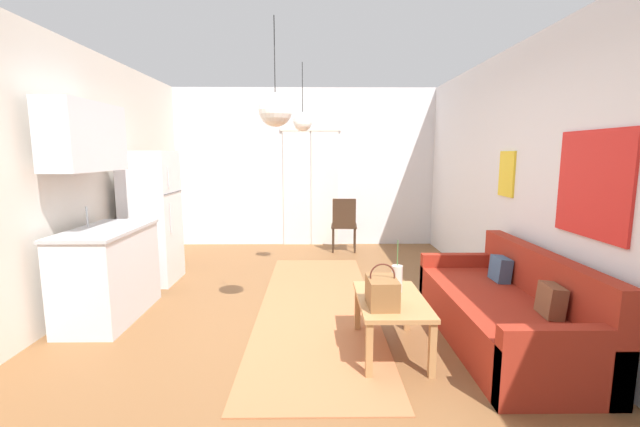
{
  "coord_description": "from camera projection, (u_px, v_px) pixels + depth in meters",
  "views": [
    {
      "loc": [
        0.18,
        -3.47,
        1.62
      ],
      "look_at": [
        0.23,
        0.9,
        0.98
      ],
      "focal_mm": 22.94,
      "sensor_mm": 36.0,
      "label": 1
    }
  ],
  "objects": [
    {
      "name": "pendant_lamp_far",
      "position": [
        303.0,
        122.0,
        5.15
      ],
      "size": [
        0.24,
        0.24,
        0.85
      ],
      "color": "black"
    },
    {
      "name": "couch",
      "position": [
        508.0,
        313.0,
        3.5
      ],
      "size": [
        0.85,
        1.97,
        0.8
      ],
      "color": "maroon",
      "rests_on": "ground_plane"
    },
    {
      "name": "bamboo_vase",
      "position": [
        397.0,
        279.0,
        3.46
      ],
      "size": [
        0.09,
        0.09,
        0.45
      ],
      "color": "beige",
      "rests_on": "coffee_table"
    },
    {
      "name": "kitchen_counter",
      "position": [
        103.0,
        238.0,
        3.97
      ],
      "size": [
        0.6,
        1.15,
        2.09
      ],
      "color": "silver",
      "rests_on": "ground_plane"
    },
    {
      "name": "accent_chair",
      "position": [
        344.0,
        222.0,
        6.74
      ],
      "size": [
        0.45,
        0.43,
        0.9
      ],
      "rotation": [
        0.0,
        0.0,
        3.07
      ],
      "color": "#382619",
      "rests_on": "ground_plane"
    },
    {
      "name": "wall_left",
      "position": [
        21.0,
        183.0,
        3.44
      ],
      "size": [
        0.12,
        7.69,
        2.74
      ],
      "color": "silver",
      "rests_on": "ground_plane"
    },
    {
      "name": "wall_right",
      "position": [
        564.0,
        183.0,
        3.49
      ],
      "size": [
        0.12,
        7.69,
        2.74
      ],
      "color": "silver",
      "rests_on": "ground_plane"
    },
    {
      "name": "wall_back",
      "position": [
        305.0,
        168.0,
        7.22
      ],
      "size": [
        4.72,
        0.13,
        2.74
      ],
      "color": "silver",
      "rests_on": "ground_plane"
    },
    {
      "name": "handbag",
      "position": [
        382.0,
        292.0,
        3.13
      ],
      "size": [
        0.23,
        0.31,
        0.34
      ],
      "color": "brown",
      "rests_on": "coffee_table"
    },
    {
      "name": "pendant_lamp_near",
      "position": [
        275.0,
        110.0,
        3.44
      ],
      "size": [
        0.29,
        0.29,
        0.9
      ],
      "color": "black"
    },
    {
      "name": "area_rug",
      "position": [
        317.0,
        306.0,
        4.37
      ],
      "size": [
        1.2,
        3.74,
        0.01
      ],
      "primitive_type": "cube",
      "color": "#B26B42",
      "rests_on": "ground_plane"
    },
    {
      "name": "coffee_table",
      "position": [
        391.0,
        305.0,
        3.33
      ],
      "size": [
        0.54,
        0.9,
        0.45
      ],
      "color": "#B27F4C",
      "rests_on": "ground_plane"
    },
    {
      "name": "ground_plane",
      "position": [
        296.0,
        341.0,
        3.67
      ],
      "size": [
        5.12,
        8.09,
        0.1
      ],
      "primitive_type": "cube",
      "color": "brown"
    },
    {
      "name": "refrigerator",
      "position": [
        152.0,
        217.0,
        5.11
      ],
      "size": [
        0.59,
        0.65,
        1.65
      ],
      "color": "white",
      "rests_on": "ground_plane"
    }
  ]
}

